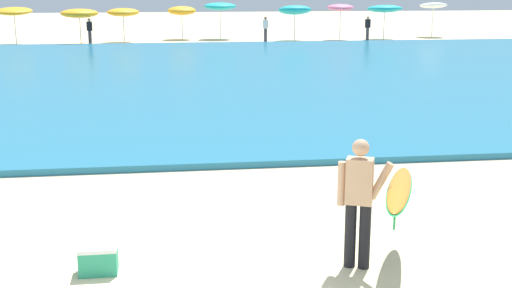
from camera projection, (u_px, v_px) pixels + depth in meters
sea at (169, 75)px, 26.70m from camera, size 120.00×28.00×0.14m
surfer_with_board at (378, 194)px, 8.48m from camera, size 1.34×2.41×1.73m
beach_umbrella_0 at (14, 11)px, 40.34m from camera, size 2.18×2.21×2.29m
beach_umbrella_1 at (79, 13)px, 40.31m from camera, size 2.26×2.26×2.14m
beach_umbrella_2 at (123, 12)px, 41.65m from camera, size 2.00×2.01×2.15m
beach_umbrella_3 at (182, 11)px, 43.94m from camera, size 1.87×1.89×2.19m
beach_umbrella_4 at (220, 6)px, 44.16m from camera, size 2.14×2.15×2.40m
beach_umbrella_5 at (295, 10)px, 42.86m from camera, size 2.13×2.18×2.34m
beach_umbrella_6 at (341, 7)px, 43.48m from camera, size 1.73×1.74×2.33m
beach_umbrella_7 at (385, 9)px, 43.79m from camera, size 2.30×2.32×2.31m
beach_umbrella_8 at (433, 5)px, 46.06m from camera, size 1.87×1.89×2.40m
beachgoer_near_row_left at (90, 31)px, 40.20m from camera, size 0.32×0.20×1.58m
beachgoer_near_row_mid at (266, 28)px, 42.16m from camera, size 0.32×0.20×1.58m
beachgoer_near_row_right at (368, 28)px, 42.87m from camera, size 0.32×0.20×1.58m
cooler_box at (98, 259)px, 8.56m from camera, size 0.49×0.35×0.37m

